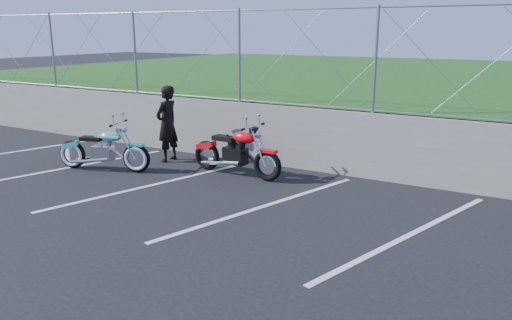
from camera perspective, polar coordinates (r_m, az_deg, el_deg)
The scene contains 8 objects.
ground at distance 7.55m, azimuth -2.66°, elevation -7.55°, with size 90.00×90.00×0.00m, color black.
retaining_wall at distance 10.35m, azimuth 7.67°, elevation 2.25°, with size 30.00×0.22×1.30m, color slate.
grass_field at distance 19.88m, azimuth 18.69°, elevation 7.53°, with size 30.00×20.00×1.30m, color #194612.
chain_link_fence at distance 10.13m, azimuth 7.99°, elevation 11.40°, with size 28.00×0.03×2.00m.
parking_lines at distance 7.88m, azimuth 8.75°, elevation -6.69°, with size 18.29×4.31×0.01m.
cruiser_turquoise at distance 10.82m, azimuth -16.91°, elevation 0.99°, with size 2.01×0.77×1.03m.
naked_orange at distance 9.98m, azimuth -2.17°, elevation 0.74°, with size 2.12×0.72×1.05m.
person_standing at distance 11.20m, azimuth -10.13°, elevation 4.10°, with size 0.61×0.40×1.69m, color black.
Camera 1 is at (3.75, -5.90, 2.85)m, focal length 35.00 mm.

